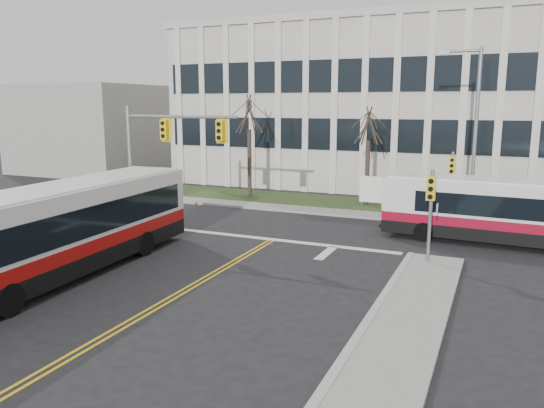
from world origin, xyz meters
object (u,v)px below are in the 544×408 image
at_px(bus_main, 67,231).
at_px(bus_cross, 508,213).
at_px(streetlight, 473,125).
at_px(directory_sign, 372,190).

relative_size(bus_main, bus_cross, 1.14).
bearing_deg(bus_cross, streetlight, -153.54).
bearing_deg(streetlight, directory_sign, 166.77).
distance_m(streetlight, directory_sign, 6.96).
height_order(streetlight, bus_cross, streetlight).
relative_size(directory_sign, bus_main, 0.16).
bearing_deg(directory_sign, streetlight, -13.23).
bearing_deg(directory_sign, bus_main, -113.77).
relative_size(streetlight, bus_main, 0.74).
distance_m(streetlight, bus_main, 20.73).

